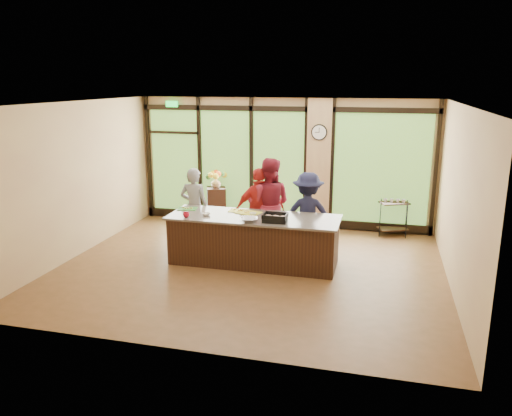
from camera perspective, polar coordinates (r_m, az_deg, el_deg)
The scene contains 25 objects.
floor at distance 9.31m, azimuth -0.73°, elevation -6.90°, with size 7.00×7.00×0.00m, color brown.
ceiling at distance 8.68m, azimuth -0.79°, elevation 11.88°, with size 7.00×7.00×0.00m, color silver.
back_wall at distance 11.75m, azimuth 3.07°, elevation 5.16°, with size 7.00×7.00×0.00m, color tan.
left_wall at distance 10.34m, azimuth -19.86°, elevation 3.05°, with size 6.00×6.00×0.00m, color tan.
right_wall at distance 8.67m, azimuth 22.18°, elevation 0.78°, with size 6.00×6.00×0.00m, color tan.
window_wall at distance 11.69m, azimuth 3.81°, elevation 4.58°, with size 6.90×0.12×3.00m.
island_base at distance 9.44m, azimuth -0.26°, elevation -3.77°, with size 3.10×1.00×0.88m, color black.
countertop at distance 9.30m, azimuth -0.26°, elevation -1.08°, with size 3.20×1.10×0.04m, color #70655C.
wall_clock at distance 11.39m, azimuth 7.24°, elevation 8.58°, with size 0.36×0.04×0.36m.
cook_left at distance 10.39m, azimuth -7.06°, elevation 0.07°, with size 0.61×0.40×1.66m, color gray.
cook_midleft at distance 10.05m, azimuth 1.43°, elevation 0.39°, with size 0.92×0.72×1.90m, color maroon.
cook_midright at distance 10.00m, azimuth 0.43°, elevation -0.25°, with size 1.00×0.42×1.71m, color #AB1C1A.
cook_right at distance 9.89m, azimuth 5.91°, elevation -0.65°, with size 1.07×0.61×1.65m, color #171833.
roasting_pan at distance 8.95m, azimuth 2.19°, elevation -1.33°, with size 0.42×0.33×0.08m, color black.
mixing_bowl at distance 8.93m, azimuth -0.78°, elevation -1.36°, with size 0.32×0.32×0.08m, color silver.
cutting_board_left at distance 9.92m, azimuth -7.86°, elevation -0.08°, with size 0.37×0.28×0.01m, color #357E2D.
cutting_board_center at distance 9.68m, azimuth -2.01°, elevation -0.31°, with size 0.36×0.27×0.01m, color gold.
cutting_board_right at distance 9.53m, azimuth -0.86°, elevation -0.53°, with size 0.44×0.33×0.01m, color gold.
prep_bowl_near at distance 9.40m, azimuth -5.69°, elevation -0.72°, with size 0.15×0.15×0.05m, color white.
prep_bowl_mid at distance 9.40m, azimuth -0.35°, elevation -0.66°, with size 0.13×0.13×0.04m, color white.
prep_bowl_far at distance 9.27m, azimuth 2.57°, elevation -0.91°, with size 0.13×0.13×0.03m, color white.
red_ramekin at distance 9.31m, azimuth -7.98°, elevation -0.78°, with size 0.12×0.12×0.09m, color red.
flower_stand at distance 12.09m, azimuth -4.54°, elevation 0.28°, with size 0.44×0.44×0.89m, color black.
flower_vase at distance 11.96m, azimuth -4.59°, elevation 2.93°, with size 0.24×0.24×0.25m, color #9A7D54.
bar_cart at distance 11.49m, azimuth 15.45°, elevation -0.62°, with size 0.71×0.58×0.85m.
Camera 1 is at (2.27, -8.37, 3.38)m, focal length 35.00 mm.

